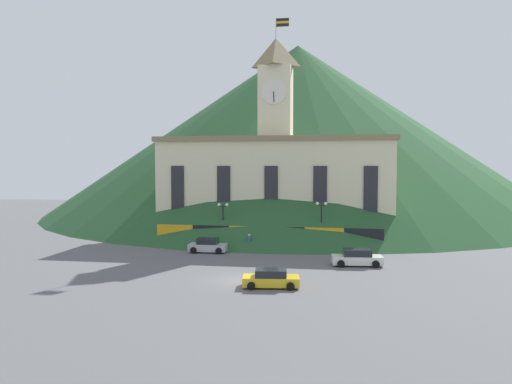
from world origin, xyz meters
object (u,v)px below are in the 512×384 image
(car_yellow_coupe, at_px, (271,279))
(car_white_taxi, at_px, (357,258))
(street_lamp_right, at_px, (223,215))
(street_lamp_far_left, at_px, (321,215))
(pedestrian, at_px, (249,241))
(car_silver_hatch, at_px, (208,246))

(car_yellow_coupe, height_order, car_white_taxi, car_white_taxi)
(street_lamp_right, distance_m, street_lamp_far_left, 11.02)
(street_lamp_right, distance_m, car_white_taxi, 17.32)
(street_lamp_far_left, relative_size, pedestrian, 2.78)
(car_silver_hatch, distance_m, pedestrian, 4.39)
(car_silver_hatch, distance_m, car_white_taxi, 15.71)
(street_lamp_right, relative_size, car_silver_hatch, 1.21)
(street_lamp_far_left, distance_m, car_yellow_coupe, 18.65)
(street_lamp_right, relative_size, car_white_taxi, 1.03)
(car_silver_hatch, bearing_deg, car_white_taxi, -18.32)
(street_lamp_right, bearing_deg, car_white_taxi, -31.83)
(car_silver_hatch, xyz_separation_m, car_white_taxi, (15.07, -4.42, 0.00))
(car_white_taxi, bearing_deg, street_lamp_far_left, -74.21)
(street_lamp_far_left, xyz_separation_m, car_white_taxi, (3.50, -9.01, -2.98))
(car_silver_hatch, bearing_deg, car_yellow_coupe, -60.08)
(car_yellow_coupe, bearing_deg, street_lamp_right, -73.18)
(street_lamp_right, height_order, pedestrian, street_lamp_right)
(car_silver_hatch, height_order, car_yellow_coupe, car_silver_hatch)
(car_silver_hatch, relative_size, car_yellow_coupe, 0.90)
(street_lamp_right, bearing_deg, pedestrian, -40.44)
(car_yellow_coupe, xyz_separation_m, pedestrian, (-4.33, 15.11, 0.37))
(street_lamp_right, relative_size, street_lamp_far_left, 0.95)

